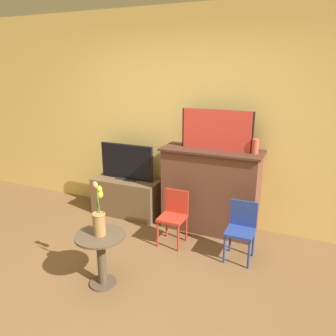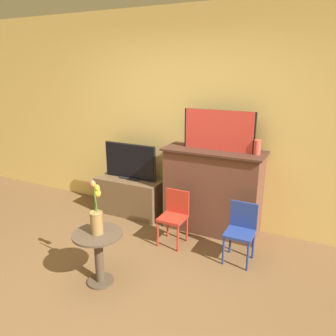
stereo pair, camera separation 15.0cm
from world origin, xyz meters
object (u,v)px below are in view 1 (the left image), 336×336
object	(u,v)px
tv_monitor	(127,162)
chair_blue	(241,227)
chair_red	(174,213)
vase_tulips	(99,217)
painting	(216,130)

from	to	relation	value
tv_monitor	chair_blue	world-z (taller)	tv_monitor
chair_red	vase_tulips	xyz separation A→B (m)	(-0.31, -1.00, 0.33)
tv_monitor	chair_blue	distance (m)	1.80
tv_monitor	chair_red	bearing A→B (deg)	-28.01
painting	chair_blue	world-z (taller)	painting
painting	tv_monitor	distance (m)	1.34
chair_red	vase_tulips	world-z (taller)	vase_tulips
chair_blue	painting	bearing A→B (deg)	131.65
painting	chair_blue	distance (m)	1.15
vase_tulips	chair_blue	bearing A→B (deg)	41.86
painting	tv_monitor	xyz separation A→B (m)	(-1.23, -0.02, -0.53)
vase_tulips	tv_monitor	bearing A→B (deg)	111.83
painting	vase_tulips	bearing A→B (deg)	-113.01
chair_red	chair_blue	distance (m)	0.78
painting	tv_monitor	size ratio (longest dim) A/B	1.09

